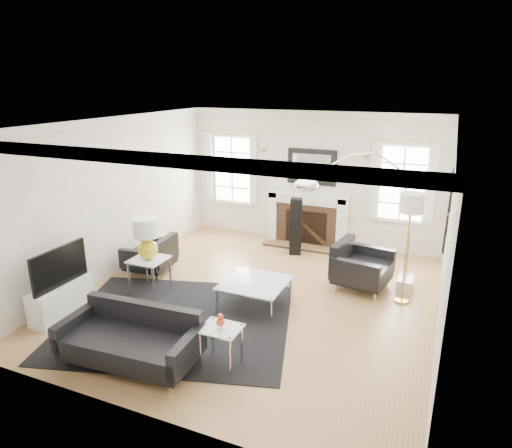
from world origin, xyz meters
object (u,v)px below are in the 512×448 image
at_px(armchair_right, 359,267).
at_px(gourd_lamp, 147,236).
at_px(armchair_left, 153,256).
at_px(coffee_table, 255,284).
at_px(arc_floor_lamp, 361,219).
at_px(sofa, 132,340).
at_px(fireplace, 308,219).

distance_m(armchair_right, gourd_lamp, 3.57).
distance_m(armchair_left, coffee_table, 2.30).
xyz_separation_m(armchair_right, gourd_lamp, (-3.12, -1.59, 0.65)).
bearing_deg(armchair_right, armchair_left, -166.47).
relative_size(armchair_right, arc_floor_lamp, 0.44).
relative_size(sofa, gourd_lamp, 2.57).
height_order(armchair_left, armchair_right, armchair_right).
relative_size(armchair_left, coffee_table, 0.97).
bearing_deg(sofa, armchair_right, 56.67).
height_order(coffee_table, gourd_lamp, gourd_lamp).
bearing_deg(coffee_table, armchair_left, 167.61).
relative_size(coffee_table, gourd_lamp, 1.37).
bearing_deg(fireplace, armchair_right, -50.46).
bearing_deg(fireplace, armchair_left, -129.35).
xyz_separation_m(fireplace, sofa, (-0.72, -5.04, -0.23)).
xyz_separation_m(sofa, arc_floor_lamp, (2.21, 2.91, 1.02)).
relative_size(armchair_right, coffee_table, 1.13).
bearing_deg(coffee_table, gourd_lamp, -172.47).
height_order(fireplace, sofa, fireplace).
xyz_separation_m(fireplace, coffee_table, (0.10, -3.11, -0.15)).
height_order(coffee_table, arc_floor_lamp, arc_floor_lamp).
relative_size(fireplace, gourd_lamp, 2.45).
relative_size(fireplace, arc_floor_lamp, 0.69).
bearing_deg(arc_floor_lamp, armchair_right, 95.94).
xyz_separation_m(sofa, armchair_left, (-1.42, 2.43, 0.01)).
distance_m(fireplace, arc_floor_lamp, 2.72).
xyz_separation_m(sofa, coffee_table, (0.83, 1.94, 0.08)).
height_order(fireplace, armchair_right, fireplace).
distance_m(armchair_left, armchair_right, 3.69).
height_order(sofa, armchair_left, armchair_left).
xyz_separation_m(coffee_table, arc_floor_lamp, (1.38, 0.97, 0.93)).
xyz_separation_m(armchair_left, arc_floor_lamp, (3.63, 0.47, 1.00)).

